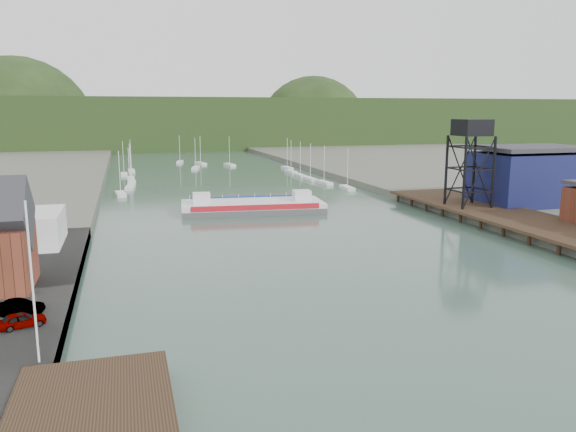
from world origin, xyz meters
TOP-DOWN VIEW (x-y plane):
  - ground at (0.00, 0.00)m, footprint 600.00×600.00m
  - east_pier at (37.00, 45.00)m, footprint 14.00×70.00m
  - flagpole at (-33.00, 10.00)m, footprint 0.16×0.16m
  - lift_tower at (35.00, 58.00)m, footprint 6.50×6.50m
  - blue_shed at (50.00, 60.00)m, footprint 20.50×14.50m
  - marina_sailboats at (0.08, 138.46)m, footprint 57.71×92.65m
  - distant_hills at (-3.98, 301.35)m, footprint 500.00×120.00m
  - chain_ferry at (-2.39, 74.94)m, footprint 28.60×13.69m
  - car_west_a at (-35.31, 17.67)m, footprint 4.17×2.69m
  - car_west_b at (-36.03, 21.09)m, footprint 4.26×1.97m

SIDE VIEW (x-z plane):
  - ground at x=0.00m, z-range 0.00..0.00m
  - marina_sailboats at x=0.08m, z-range -0.10..0.80m
  - chain_ferry at x=-2.39m, z-range -0.85..3.13m
  - east_pier at x=37.00m, z-range 0.67..3.12m
  - car_west_a at x=-35.31m, z-range 1.60..2.92m
  - car_west_b at x=-36.03m, z-range 1.60..2.95m
  - blue_shed at x=50.00m, z-range 1.41..12.71m
  - flagpole at x=-33.00m, z-range 1.60..13.60m
  - distant_hills at x=-3.98m, z-range -29.62..50.38m
  - lift_tower at x=35.00m, z-range 7.65..23.65m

